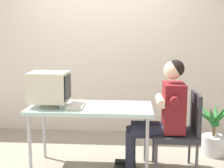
% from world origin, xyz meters
% --- Properties ---
extents(ground_plane, '(12.00, 12.00, 0.00)m').
position_xyz_m(ground_plane, '(0.00, 0.00, 0.00)').
color(ground_plane, gray).
extents(wall_back, '(8.00, 0.10, 3.00)m').
position_xyz_m(wall_back, '(0.30, 1.40, 1.50)').
color(wall_back, beige).
rests_on(wall_back, ground_plane).
extents(desk, '(1.35, 0.63, 0.72)m').
position_xyz_m(desk, '(0.00, 0.00, 0.67)').
color(desk, '#B7B7BC').
rests_on(desk, ground_plane).
extents(crt_monitor, '(0.41, 0.34, 0.38)m').
position_xyz_m(crt_monitor, '(-0.45, -0.04, 0.94)').
color(crt_monitor, beige).
rests_on(crt_monitor, desk).
extents(keyboard, '(0.18, 0.42, 0.03)m').
position_xyz_m(keyboard, '(-0.15, -0.01, 0.74)').
color(keyboard, beige).
rests_on(keyboard, desk).
extents(office_chair, '(0.48, 0.48, 0.89)m').
position_xyz_m(office_chair, '(0.99, 0.00, 0.49)').
color(office_chair, '#4C4C51').
rests_on(office_chair, ground_plane).
extents(person_seated, '(0.75, 0.58, 1.24)m').
position_xyz_m(person_seated, '(0.78, 0.00, 0.67)').
color(person_seated, maroon).
rests_on(person_seated, ground_plane).
extents(potted_plant, '(0.66, 0.63, 0.75)m').
position_xyz_m(potted_plant, '(1.47, 0.51, 0.30)').
color(potted_plant, silver).
rests_on(potted_plant, ground_plane).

